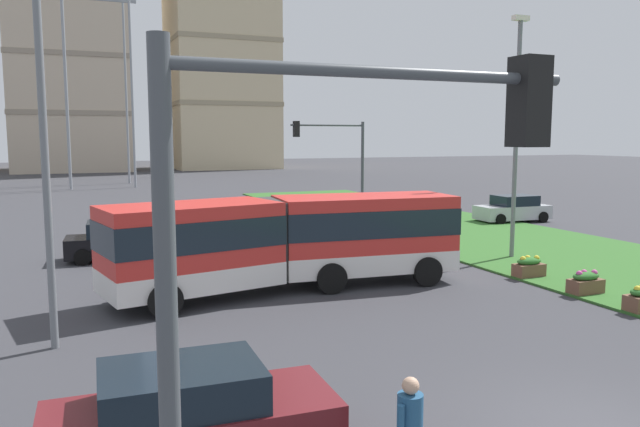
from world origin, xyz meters
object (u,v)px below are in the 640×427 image
car_black_sedan (121,241)px  apartment_tower_westcentre (66,36)px  streetlight_median (516,129)px  apartment_tower_centre (220,14)px  car_silver_hatch (513,209)px  flower_planter_3 (529,266)px  traffic_light_far_right (339,156)px  flower_planter_2 (586,282)px  car_maroon_sedan (190,418)px  streetlight_left (44,147)px  articulated_bus (289,240)px  traffic_light_near_left (318,271)px

car_black_sedan → apartment_tower_westcentre: (-0.57, 75.90, 19.37)m
streetlight_median → apartment_tower_centre: 82.33m
car_silver_hatch → car_black_sedan: same height
flower_planter_3 → traffic_light_far_right: (-1.77, 12.45, 3.60)m
car_silver_hatch → flower_planter_2: size_ratio=4.07×
car_silver_hatch → traffic_light_far_right: size_ratio=0.77×
streetlight_median → car_maroon_sedan: bearing=-144.1°
flower_planter_3 → apartment_tower_centre: bearing=83.6°
car_maroon_sedan → flower_planter_2: car_maroon_sedan is taller
car_black_sedan → streetlight_left: 11.74m
articulated_bus → car_maroon_sedan: size_ratio=2.69×
streetlight_left → apartment_tower_westcentre: size_ratio=0.21×
flower_planter_3 → streetlight_left: size_ratio=0.13×
streetlight_left → car_maroon_sedan: bearing=-73.3°
traffic_light_far_right → apartment_tower_westcentre: 75.45m
car_black_sedan → streetlight_left: bearing=-102.9°
car_black_sedan → flower_planter_3: car_black_sedan is taller
car_maroon_sedan → apartment_tower_centre: bearing=75.9°
car_maroon_sedan → apartment_tower_westcentre: apartment_tower_westcentre is taller
car_silver_hatch → streetlight_median: size_ratio=0.46×
flower_planter_3 → traffic_light_near_left: 18.64m
articulated_bus → streetlight_median: size_ratio=1.23×
car_maroon_sedan → streetlight_left: bearing=106.7°
car_silver_hatch → flower_planter_3: 15.37m
streetlight_median → flower_planter_2: bearing=-108.2°
car_black_sedan → traffic_light_near_left: size_ratio=0.80×
car_black_sedan → streetlight_median: streetlight_median is taller
articulated_bus → car_maroon_sedan: articulated_bus is taller
car_black_sedan → flower_planter_3: size_ratio=4.12×
flower_planter_3 → articulated_bus: bearing=168.6°
car_maroon_sedan → traffic_light_far_right: (11.78, 20.45, 3.27)m
streetlight_left → apartment_tower_westcentre: apartment_tower_westcentre is taller
articulated_bus → streetlight_median: bearing=8.1°
apartment_tower_westcentre → car_black_sedan: bearing=-89.6°
articulated_bus → car_maroon_sedan: 11.00m
flower_planter_2 → traffic_light_near_left: traffic_light_near_left is taller
car_silver_hatch → streetlight_median: 12.56m
car_black_sedan → streetlight_median: 16.79m
car_black_sedan → traffic_light_far_right: bearing=15.6°
streetlight_median → apartment_tower_westcentre: (-15.52, 82.02, 14.79)m
car_maroon_sedan → car_black_sedan: same height
car_black_sedan → car_silver_hatch: bearing=7.1°
articulated_bus → flower_planter_3: bearing=-11.4°
articulated_bus → streetlight_left: size_ratio=1.40×
car_silver_hatch → apartment_tower_centre: bearing=90.1°
car_silver_hatch → traffic_light_near_left: bearing=-132.7°
flower_planter_2 → streetlight_median: streetlight_median is taller
flower_planter_3 → apartment_tower_westcentre: apartment_tower_westcentre is taller
articulated_bus → flower_planter_3: (8.46, -1.71, -1.23)m
car_maroon_sedan → flower_planter_3: bearing=30.6°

